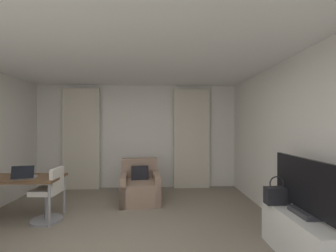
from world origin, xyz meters
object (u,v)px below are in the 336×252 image
at_px(desk, 19,181).
at_px(tv_console, 304,238).
at_px(desk_chair, 49,197).
at_px(armchair, 140,187).
at_px(laptop, 24,176).
at_px(handbag_primary, 277,195).
at_px(tv_flatscreen, 305,188).

bearing_deg(desk, tv_console, -17.59).
relative_size(desk_chair, tv_console, 0.78).
distance_m(armchair, desk, 2.15).
distance_m(laptop, handbag_primary, 3.82).
bearing_deg(laptop, desk, 147.47).
xyz_separation_m(armchair, desk, (-1.93, -0.86, 0.38)).
relative_size(desk, tv_flatscreen, 1.22).
distance_m(desk_chair, laptop, 0.52).
height_order(armchair, tv_console, armchair).
height_order(tv_console, tv_flatscreen, tv_flatscreen).
height_order(desk_chair, handbag_primary, handbag_primary).
bearing_deg(laptop, handbag_primary, -12.43).
distance_m(armchair, laptop, 2.08).
bearing_deg(tv_flatscreen, armchair, 134.07).
bearing_deg(handbag_primary, desk_chair, 165.41).
xyz_separation_m(armchair, desk_chair, (-1.42, -0.90, 0.11)).
bearing_deg(tv_flatscreen, laptop, 162.91).
bearing_deg(laptop, tv_flatscreen, -17.09).
height_order(desk_chair, tv_console, desk_chair).
height_order(desk_chair, laptop, laptop).
bearing_deg(desk_chair, tv_flatscreen, -19.54).
height_order(armchair, desk, armchair).
relative_size(desk_chair, tv_flatscreen, 0.79).
height_order(armchair, desk_chair, desk_chair).
height_order(desk, tv_flatscreen, tv_flatscreen).
xyz_separation_m(desk_chair, tv_flatscreen, (3.49, -1.24, 0.47)).
distance_m(tv_console, tv_flatscreen, 0.59).
relative_size(armchair, tv_flatscreen, 0.84).
relative_size(tv_console, handbag_primary, 3.05).
height_order(desk_chair, tv_flatscreen, tv_flatscreen).
bearing_deg(tv_console, tv_flatscreen, -90.00).
bearing_deg(laptop, tv_console, -16.93).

